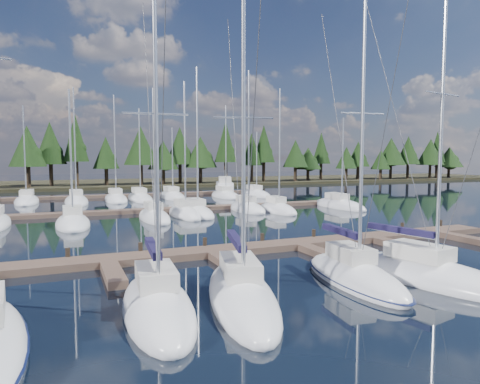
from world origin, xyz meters
name	(u,v)px	position (x,y,z in m)	size (l,w,h in m)	color
ground	(166,226)	(0.00, 30.00, 0.00)	(260.00, 260.00, 0.00)	black
far_shore	(103,184)	(0.00, 90.00, 0.30)	(220.00, 30.00, 0.60)	#2A2717
main_dock	(213,254)	(0.00, 17.36, 0.20)	(44.00, 6.13, 0.90)	brown
back_docks	(131,202)	(0.00, 49.58, 0.20)	(50.00, 21.80, 0.40)	brown
front_sailboat_2	(158,306)	(-4.97, 9.51, 0.29)	(3.31, 8.35, 13.56)	white
front_sailboat_3	(241,294)	(-1.51, 9.52, 0.29)	(4.85, 9.83, 13.52)	white
front_sailboat_4	(354,276)	(4.48, 9.94, 0.30)	(3.42, 8.37, 14.34)	white
front_sailboat_5	(426,274)	(7.86, 8.84, 0.30)	(4.77, 9.54, 16.00)	white
back_sailboat_rows	(138,205)	(0.03, 44.83, 0.27)	(45.17, 31.51, 16.49)	white
motor_yacht_right	(225,192)	(15.51, 56.63, 0.53)	(6.00, 10.27, 4.88)	white
tree_line	(106,150)	(-0.05, 80.16, 7.51)	(184.89, 12.29, 13.54)	black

